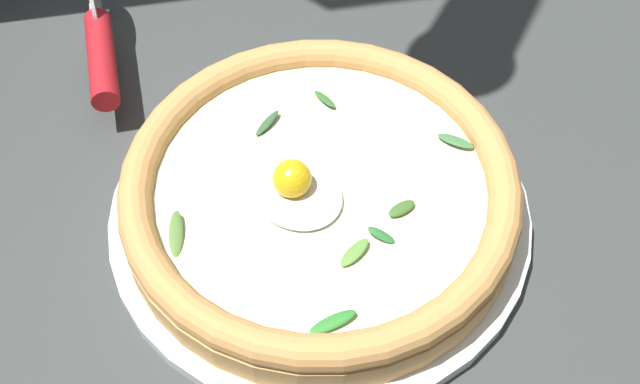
{
  "coord_description": "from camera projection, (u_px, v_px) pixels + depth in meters",
  "views": [
    {
      "loc": [
        0.22,
        -0.28,
        0.48
      ],
      "look_at": [
        0.01,
        -0.02,
        0.03
      ],
      "focal_mm": 44.5,
      "sensor_mm": 36.0,
      "label": 1
    }
  ],
  "objects": [
    {
      "name": "pizza",
      "position": [
        320.0,
        191.0,
        0.56
      ],
      "size": [
        0.28,
        0.28,
        0.06
      ],
      "color": "tan",
      "rests_on": "pizza_plate"
    },
    {
      "name": "pizza_cutter",
      "position": [
        100.0,
        44.0,
        0.64
      ],
      "size": [
        0.13,
        0.1,
        0.07
      ],
      "color": "silver",
      "rests_on": "ground"
    },
    {
      "name": "ground_plane",
      "position": [
        334.0,
        206.0,
        0.61
      ],
      "size": [
        2.4,
        2.4,
        0.03
      ],
      "primitive_type": "cube",
      "color": "#393D3C",
      "rests_on": "ground"
    },
    {
      "name": "pizza_plate",
      "position": [
        320.0,
        213.0,
        0.58
      ],
      "size": [
        0.3,
        0.3,
        0.01
      ],
      "primitive_type": "cylinder",
      "color": "white",
      "rests_on": "ground"
    }
  ]
}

